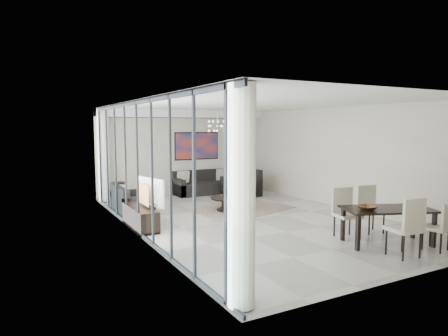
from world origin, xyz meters
TOP-DOWN VIEW (x-y plane):
  - room_shell at (0.46, 0.00)m, footprint 6.00×9.00m
  - window_wall at (-2.86, 0.00)m, footprint 0.37×8.95m
  - soffit at (0.00, 4.30)m, footprint 5.98×0.40m
  - painting at (0.50, 4.47)m, footprint 1.68×0.04m
  - chandelier at (0.30, 2.50)m, footprint 0.66×0.66m
  - rug at (0.34, 1.20)m, footprint 3.09×2.68m
  - coffee_table at (0.01, 1.18)m, footprint 1.07×1.07m
  - bowl_coffee at (-0.05, 1.23)m, footprint 0.24×0.24m
  - sofa_main at (0.62, 4.07)m, footprint 2.22×0.91m
  - loveseat at (-2.54, 2.13)m, footprint 0.84×1.49m
  - armchair at (1.53, 3.06)m, footprint 1.13×1.18m
  - side_table at (-2.42, 3.99)m, footprint 0.44×0.44m
  - tv_console at (-2.76, 0.49)m, footprint 0.44×1.56m
  - television at (-2.60, 0.54)m, footprint 0.41×1.14m
  - dining_table at (1.22, -3.10)m, footprint 1.94×1.45m
  - dining_chair_sw at (0.81, -3.88)m, footprint 0.55×0.55m
  - dining_chair_se at (1.71, -3.90)m, footprint 0.50×0.50m
  - dining_chair_nw at (0.85, -2.31)m, footprint 0.57×0.57m
  - dining_chair_ne at (1.67, -2.22)m, footprint 0.56×0.56m
  - bowl_dining at (0.71, -3.04)m, footprint 0.37×0.37m

SIDE VIEW (x-z plane):
  - rug at x=0.34m, z-range 0.00..0.01m
  - coffee_table at x=0.01m, z-range 0.02..0.40m
  - tv_console at x=-2.76m, z-range 0.00..0.49m
  - loveseat at x=-2.54m, z-range -0.12..0.62m
  - sofa_main at x=0.62m, z-range -0.13..0.68m
  - armchair at x=1.53m, z-range -0.14..0.75m
  - bowl_coffee at x=-0.05m, z-range 0.38..0.45m
  - side_table at x=-2.42m, z-range 0.11..0.72m
  - dining_chair_se at x=1.71m, z-range 0.07..1.00m
  - dining_chair_ne at x=1.67m, z-range 0.08..1.10m
  - dining_chair_nw at x=0.85m, z-range 0.08..1.13m
  - dining_chair_sw at x=0.81m, z-range 0.09..1.18m
  - dining_table at x=1.22m, z-range 0.28..1.00m
  - bowl_dining at x=0.71m, z-range 0.73..0.81m
  - television at x=-2.60m, z-range 0.49..1.14m
  - room_shell at x=0.46m, z-range 0.00..2.90m
  - window_wall at x=-2.86m, z-range 0.02..2.92m
  - painting at x=0.50m, z-range 1.16..2.14m
  - chandelier at x=0.30m, z-range 2.00..2.71m
  - soffit at x=0.00m, z-range 2.64..2.90m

